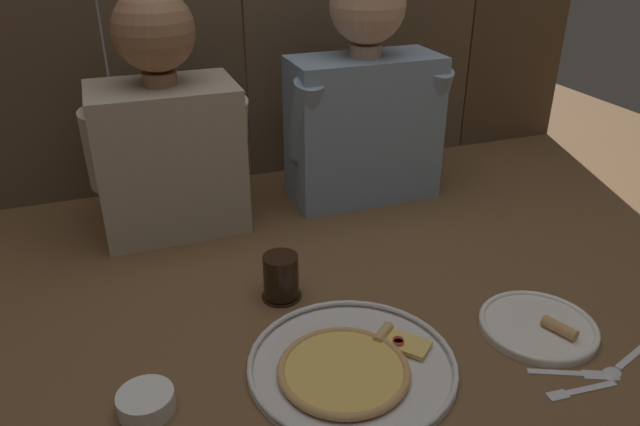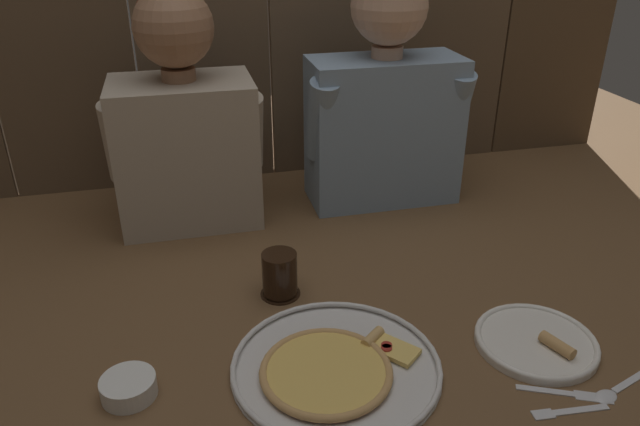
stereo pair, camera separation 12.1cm
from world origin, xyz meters
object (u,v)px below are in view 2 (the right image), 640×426
pizza_tray (334,367)px  drinking_glass (280,275)px  dipping_bowl (128,386)px  diner_left (183,120)px  dinner_plate (536,341)px  diner_right (385,95)px

pizza_tray → drinking_glass: (-0.05, 0.26, 0.04)m
drinking_glass → dipping_bowl: size_ratio=1.06×
pizza_tray → diner_left: (-0.21, 0.66, 0.26)m
dinner_plate → diner_right: size_ratio=0.36×
diner_left → pizza_tray: bearing=-72.8°
pizza_tray → dinner_plate: size_ratio=1.66×
pizza_tray → dipping_bowl: 0.35m
drinking_glass → diner_left: size_ratio=0.17×
drinking_glass → diner_right: diner_right is taller
diner_left → diner_right: bearing=0.0°
pizza_tray → diner_right: size_ratio=0.60×
dinner_plate → pizza_tray: bearing=176.9°
dinner_plate → drinking_glass: 0.51m
dinner_plate → drinking_glass: size_ratio=2.29×
dinner_plate → dipping_bowl: size_ratio=2.43×
dipping_bowl → dinner_plate: bearing=-3.6°
dipping_bowl → diner_left: (0.14, 0.64, 0.25)m
dinner_plate → dipping_bowl: 0.73m
dinner_plate → drinking_glass: (-0.43, 0.28, 0.04)m
pizza_tray → dipping_bowl: dipping_bowl is taller
pizza_tray → drinking_glass: bearing=100.6°
dinner_plate → diner_right: bearing=96.0°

